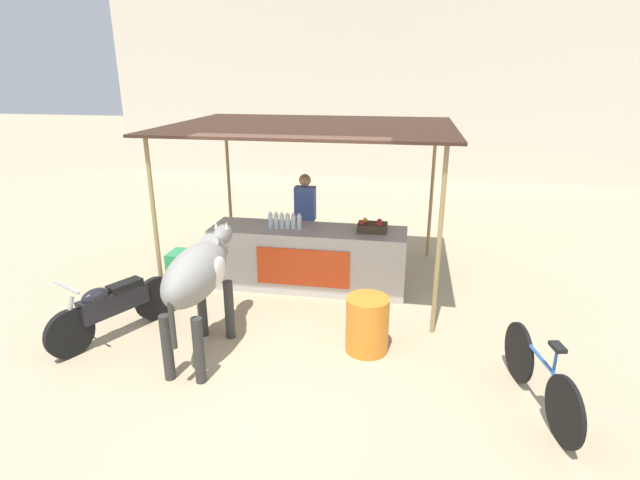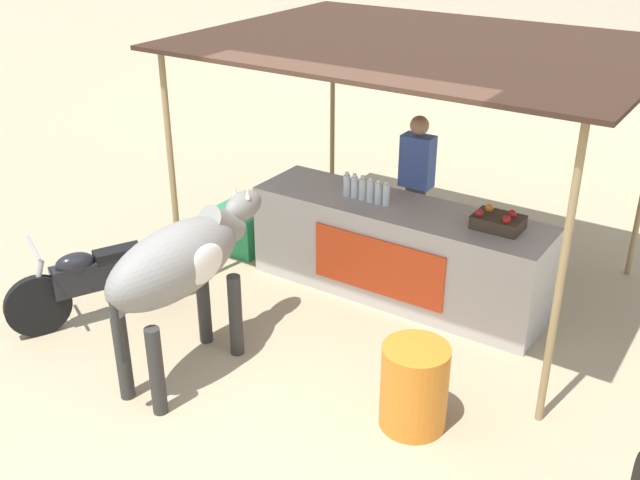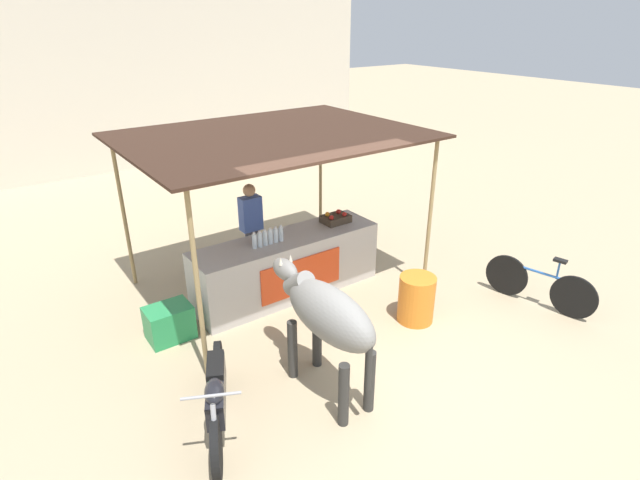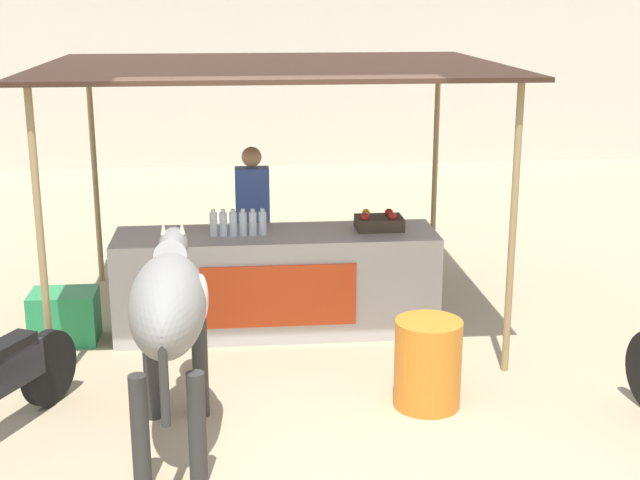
# 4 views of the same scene
# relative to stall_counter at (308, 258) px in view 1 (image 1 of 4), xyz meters

# --- Properties ---
(ground_plane) EXTENTS (60.00, 60.00, 0.00)m
(ground_plane) POSITION_rel_stall_counter_xyz_m (0.00, -2.20, -0.48)
(ground_plane) COLOR tan
(building_wall_far) EXTENTS (16.00, 0.50, 6.85)m
(building_wall_far) POSITION_rel_stall_counter_xyz_m (0.00, 8.73, 2.95)
(building_wall_far) COLOR beige
(building_wall_far) RESTS_ON ground
(stall_counter) EXTENTS (3.00, 0.82, 0.96)m
(stall_counter) POSITION_rel_stall_counter_xyz_m (0.00, 0.00, 0.00)
(stall_counter) COLOR #B2ADA8
(stall_counter) RESTS_ON ground
(stall_awning) EXTENTS (4.20, 3.20, 2.49)m
(stall_awning) POSITION_rel_stall_counter_xyz_m (0.00, 0.30, 1.91)
(stall_awning) COLOR #382319
(stall_awning) RESTS_ON ground
(water_bottle_row) EXTENTS (0.52, 0.07, 0.25)m
(water_bottle_row) POSITION_rel_stall_counter_xyz_m (-0.35, -0.05, 0.59)
(water_bottle_row) COLOR silver
(water_bottle_row) RESTS_ON stall_counter
(fruit_crate) EXTENTS (0.44, 0.32, 0.18)m
(fruit_crate) POSITION_rel_stall_counter_xyz_m (0.98, 0.05, 0.55)
(fruit_crate) COLOR #3F3326
(fruit_crate) RESTS_ON stall_counter
(vendor_behind_counter) EXTENTS (0.34, 0.22, 1.65)m
(vendor_behind_counter) POSITION_rel_stall_counter_xyz_m (-0.20, 0.75, 0.37)
(vendor_behind_counter) COLOR #383842
(vendor_behind_counter) RESTS_ON ground
(cooler_box) EXTENTS (0.60, 0.44, 0.48)m
(cooler_box) POSITION_rel_stall_counter_xyz_m (-1.96, -0.10, -0.24)
(cooler_box) COLOR #268C4C
(cooler_box) RESTS_ON ground
(water_barrel) EXTENTS (0.52, 0.52, 0.70)m
(water_barrel) POSITION_rel_stall_counter_xyz_m (1.08, -1.74, -0.13)
(water_barrel) COLOR orange
(water_barrel) RESTS_ON ground
(cow) EXTENTS (0.54, 1.82, 1.44)m
(cow) POSITION_rel_stall_counter_xyz_m (-0.84, -2.16, 0.55)
(cow) COLOR gray
(cow) RESTS_ON ground
(motorcycle_parked) EXTENTS (0.93, 1.65, 0.90)m
(motorcycle_parked) POSITION_rel_stall_counter_xyz_m (-2.12, -1.98, -0.05)
(motorcycle_parked) COLOR black
(motorcycle_parked) RESTS_ON ground
(bicycle_leaning) EXTENTS (0.40, 1.63, 0.85)m
(bicycle_leaning) POSITION_rel_stall_counter_xyz_m (2.88, -2.53, -0.13)
(bicycle_leaning) COLOR black
(bicycle_leaning) RESTS_ON ground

